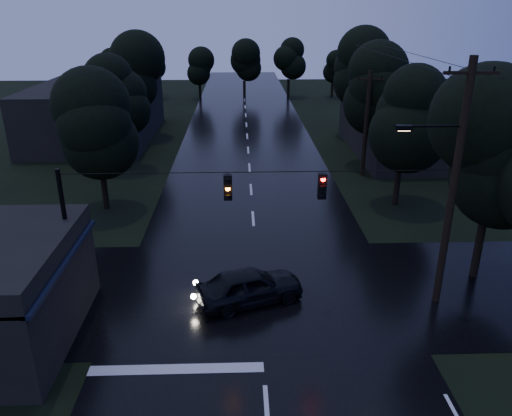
{
  "coord_description": "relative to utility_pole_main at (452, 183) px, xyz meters",
  "views": [
    {
      "loc": [
        -0.73,
        -6.86,
        11.58
      ],
      "look_at": [
        0.0,
        14.93,
        2.74
      ],
      "focal_mm": 35.0,
      "sensor_mm": 36.0,
      "label": 1
    }
  ],
  "objects": [
    {
      "name": "utility_pole_far",
      "position": [
        0.89,
        17.0,
        -1.38
      ],
      "size": [
        2.0,
        0.3,
        7.5
      ],
      "color": "black",
      "rests_on": "ground"
    },
    {
      "name": "cross_street",
      "position": [
        -7.41,
        1.0,
        -5.26
      ],
      "size": [
        60.0,
        9.0,
        0.02
      ],
      "primitive_type": "cube",
      "color": "black",
      "rests_on": "ground"
    },
    {
      "name": "main_road",
      "position": [
        -7.41,
        19.0,
        -5.26
      ],
      "size": [
        12.0,
        120.0,
        0.02
      ],
      "primitive_type": "cube",
      "color": "black",
      "rests_on": "ground"
    },
    {
      "name": "anchor_pole_left",
      "position": [
        -14.91,
        0.0,
        -2.26
      ],
      "size": [
        0.18,
        0.18,
        6.0
      ],
      "primitive_type": "cylinder",
      "color": "black",
      "rests_on": "ground"
    },
    {
      "name": "tree_left_a",
      "position": [
        -16.41,
        11.0,
        -0.02
      ],
      "size": [
        3.92,
        3.92,
        8.26
      ],
      "color": "black",
      "rests_on": "ground"
    },
    {
      "name": "tree_right_c",
      "position": [
        2.79,
        29.0,
        1.11
      ],
      "size": [
        4.76,
        4.76,
        10.03
      ],
      "color": "black",
      "rests_on": "ground"
    },
    {
      "name": "span_signals",
      "position": [
        -6.85,
        -0.01,
        -0.01
      ],
      "size": [
        15.0,
        0.37,
        1.12
      ],
      "color": "black",
      "rests_on": "ground"
    },
    {
      "name": "tree_left_b",
      "position": [
        -17.01,
        19.0,
        0.36
      ],
      "size": [
        4.2,
        4.2,
        8.85
      ],
      "color": "black",
      "rests_on": "ground"
    },
    {
      "name": "building_far_left",
      "position": [
        -21.41,
        29.0,
        -2.76
      ],
      "size": [
        10.0,
        16.0,
        5.0
      ],
      "primitive_type": "cube",
      "color": "black",
      "rests_on": "ground"
    },
    {
      "name": "tree_corner_near",
      "position": [
        2.59,
        2.0,
        0.74
      ],
      "size": [
        4.48,
        4.48,
        9.44
      ],
      "color": "black",
      "rests_on": "ground"
    },
    {
      "name": "building_far_right",
      "position": [
        6.59,
        23.0,
        -3.06
      ],
      "size": [
        10.0,
        14.0,
        4.4
      ],
      "primitive_type": "cube",
      "color": "black",
      "rests_on": "ground"
    },
    {
      "name": "tree_right_b",
      "position": [
        2.19,
        19.0,
        0.74
      ],
      "size": [
        4.48,
        4.48,
        9.44
      ],
      "color": "black",
      "rests_on": "ground"
    },
    {
      "name": "tree_right_a",
      "position": [
        1.59,
        11.0,
        0.36
      ],
      "size": [
        4.2,
        4.2,
        8.85
      ],
      "color": "black",
      "rests_on": "ground"
    },
    {
      "name": "utility_pole_main",
      "position": [
        0.0,
        0.0,
        0.0
      ],
      "size": [
        3.5,
        0.3,
        10.0
      ],
      "color": "black",
      "rests_on": "ground"
    },
    {
      "name": "car",
      "position": [
        -7.81,
        0.17,
        -4.49
      ],
      "size": [
        4.85,
        3.25,
        1.53
      ],
      "primitive_type": "imported",
      "rotation": [
        0.0,
        0.0,
        1.92
      ],
      "color": "black",
      "rests_on": "ground"
    },
    {
      "name": "tree_left_c",
      "position": [
        -17.61,
        29.0,
        0.74
      ],
      "size": [
        4.48,
        4.48,
        9.44
      ],
      "color": "black",
      "rests_on": "ground"
    }
  ]
}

